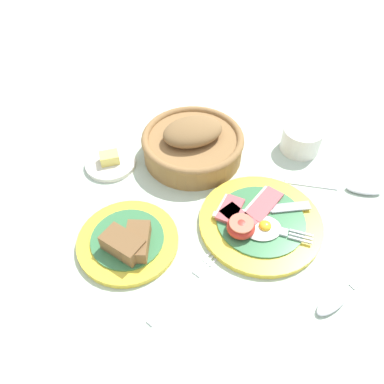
{
  "coord_description": "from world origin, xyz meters",
  "views": [
    {
      "loc": [
        -0.11,
        -0.43,
        0.57
      ],
      "look_at": [
        -0.07,
        0.06,
        0.02
      ],
      "focal_mm": 35.0,
      "sensor_mm": 36.0,
      "label": 1
    }
  ],
  "objects_px": {
    "breakfast_plate": "(258,222)",
    "teaspoon_by_saucer": "(343,293)",
    "teaspoon_near_cup": "(350,188)",
    "fork_on_cloth": "(187,284)",
    "bread_basket": "(193,143)",
    "butter_dish": "(110,162)",
    "sugar_cup": "(301,139)",
    "bread_plate": "(128,241)"
  },
  "relations": [
    {
      "from": "breakfast_plate",
      "to": "bread_plate",
      "type": "xyz_separation_m",
      "value": [
        -0.24,
        -0.03,
        0.0
      ]
    },
    {
      "from": "bread_basket",
      "to": "teaspoon_by_saucer",
      "type": "relative_size",
      "value": 1.27
    },
    {
      "from": "breakfast_plate",
      "to": "fork_on_cloth",
      "type": "distance_m",
      "value": 0.18
    },
    {
      "from": "sugar_cup",
      "to": "butter_dish",
      "type": "bearing_deg",
      "value": -177.19
    },
    {
      "from": "bread_basket",
      "to": "sugar_cup",
      "type": "bearing_deg",
      "value": 1.22
    },
    {
      "from": "sugar_cup",
      "to": "fork_on_cloth",
      "type": "height_order",
      "value": "sugar_cup"
    },
    {
      "from": "bread_basket",
      "to": "teaspoon_near_cup",
      "type": "distance_m",
      "value": 0.34
    },
    {
      "from": "breakfast_plate",
      "to": "sugar_cup",
      "type": "height_order",
      "value": "sugar_cup"
    },
    {
      "from": "bread_basket",
      "to": "butter_dish",
      "type": "relative_size",
      "value": 2.01
    },
    {
      "from": "breakfast_plate",
      "to": "teaspoon_by_saucer",
      "type": "bearing_deg",
      "value": -53.26
    },
    {
      "from": "sugar_cup",
      "to": "teaspoon_near_cup",
      "type": "height_order",
      "value": "sugar_cup"
    },
    {
      "from": "teaspoon_by_saucer",
      "to": "sugar_cup",
      "type": "bearing_deg",
      "value": -125.47
    },
    {
      "from": "bread_plate",
      "to": "breakfast_plate",
      "type": "bearing_deg",
      "value": 6.74
    },
    {
      "from": "teaspoon_near_cup",
      "to": "fork_on_cloth",
      "type": "height_order",
      "value": "teaspoon_near_cup"
    },
    {
      "from": "breakfast_plate",
      "to": "bread_basket",
      "type": "distance_m",
      "value": 0.23
    },
    {
      "from": "sugar_cup",
      "to": "fork_on_cloth",
      "type": "distance_m",
      "value": 0.43
    },
    {
      "from": "bread_plate",
      "to": "butter_dish",
      "type": "height_order",
      "value": "bread_plate"
    },
    {
      "from": "teaspoon_near_cup",
      "to": "fork_on_cloth",
      "type": "distance_m",
      "value": 0.4
    },
    {
      "from": "breakfast_plate",
      "to": "butter_dish",
      "type": "xyz_separation_m",
      "value": [
        -0.29,
        0.19,
        -0.0
      ]
    },
    {
      "from": "sugar_cup",
      "to": "fork_on_cloth",
      "type": "bearing_deg",
      "value": -130.88
    },
    {
      "from": "bread_basket",
      "to": "teaspoon_near_cup",
      "type": "xyz_separation_m",
      "value": [
        0.31,
        -0.13,
        -0.03
      ]
    },
    {
      "from": "butter_dish",
      "to": "teaspoon_by_saucer",
      "type": "relative_size",
      "value": 0.63
    },
    {
      "from": "sugar_cup",
      "to": "butter_dish",
      "type": "relative_size",
      "value": 0.79
    },
    {
      "from": "bread_plate",
      "to": "butter_dish",
      "type": "distance_m",
      "value": 0.22
    },
    {
      "from": "bread_basket",
      "to": "teaspoon_by_saucer",
      "type": "bearing_deg",
      "value": -58.07
    },
    {
      "from": "butter_dish",
      "to": "breakfast_plate",
      "type": "bearing_deg",
      "value": -32.87
    },
    {
      "from": "breakfast_plate",
      "to": "teaspoon_near_cup",
      "type": "relative_size",
      "value": 1.22
    },
    {
      "from": "butter_dish",
      "to": "teaspoon_near_cup",
      "type": "bearing_deg",
      "value": -12.71
    },
    {
      "from": "butter_dish",
      "to": "fork_on_cloth",
      "type": "bearing_deg",
      "value": -63.96
    },
    {
      "from": "bread_plate",
      "to": "fork_on_cloth",
      "type": "bearing_deg",
      "value": -40.8
    },
    {
      "from": "breakfast_plate",
      "to": "bread_plate",
      "type": "height_order",
      "value": "bread_plate"
    },
    {
      "from": "teaspoon_by_saucer",
      "to": "fork_on_cloth",
      "type": "relative_size",
      "value": 1.22
    },
    {
      "from": "bread_basket",
      "to": "teaspoon_by_saucer",
      "type": "distance_m",
      "value": 0.42
    },
    {
      "from": "teaspoon_near_cup",
      "to": "fork_on_cloth",
      "type": "bearing_deg",
      "value": -136.49
    },
    {
      "from": "bread_plate",
      "to": "bread_basket",
      "type": "relative_size",
      "value": 0.83
    },
    {
      "from": "breakfast_plate",
      "to": "teaspoon_near_cup",
      "type": "height_order",
      "value": "breakfast_plate"
    },
    {
      "from": "butter_dish",
      "to": "fork_on_cloth",
      "type": "height_order",
      "value": "butter_dish"
    },
    {
      "from": "fork_on_cloth",
      "to": "sugar_cup",
      "type": "bearing_deg",
      "value": 3.79
    },
    {
      "from": "butter_dish",
      "to": "teaspoon_by_saucer",
      "type": "distance_m",
      "value": 0.52
    },
    {
      "from": "sugar_cup",
      "to": "teaspoon_by_saucer",
      "type": "bearing_deg",
      "value": -93.71
    },
    {
      "from": "teaspoon_by_saucer",
      "to": "breakfast_plate",
      "type": "bearing_deg",
      "value": -85.02
    },
    {
      "from": "butter_dish",
      "to": "teaspoon_near_cup",
      "type": "height_order",
      "value": "butter_dish"
    }
  ]
}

